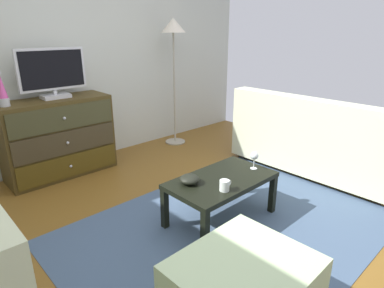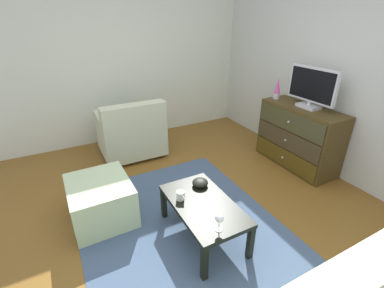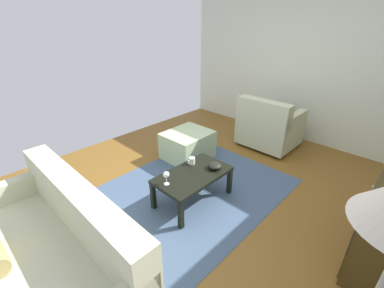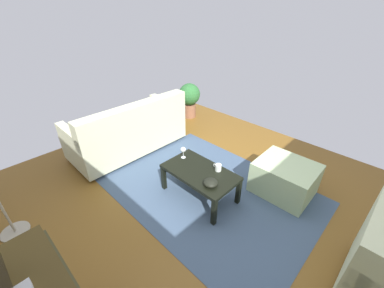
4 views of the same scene
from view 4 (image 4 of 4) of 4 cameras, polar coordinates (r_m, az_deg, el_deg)
name	(u,v)px [view 4 (image 4 of 4)]	position (r m, az deg, el deg)	size (l,w,h in m)	color
ground_plane	(211,208)	(3.00, 4.70, -15.20)	(5.43, 4.71, 0.05)	brown
area_rug	(210,191)	(3.18, 4.29, -11.16)	(2.60, 1.90, 0.01)	#3F546E
coffee_table	(200,174)	(2.90, 1.92, -7.28)	(0.90, 0.52, 0.39)	black
wine_glass	(183,150)	(3.04, -2.14, -1.45)	(0.07, 0.07, 0.16)	silver
mug	(218,167)	(2.87, 6.29, -5.62)	(0.11, 0.08, 0.08)	silver
bowl_decorative	(211,183)	(2.65, 4.49, -9.25)	(0.16, 0.16, 0.07)	black
couch_large	(129,131)	(3.95, -14.80, 2.96)	(0.85, 1.81, 0.88)	#332319
ottoman	(284,178)	(3.25, 21.36, -7.68)	(0.70, 0.60, 0.43)	#AFC795
potted_plant	(189,97)	(5.03, -0.61, 11.18)	(0.44, 0.44, 0.72)	brown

